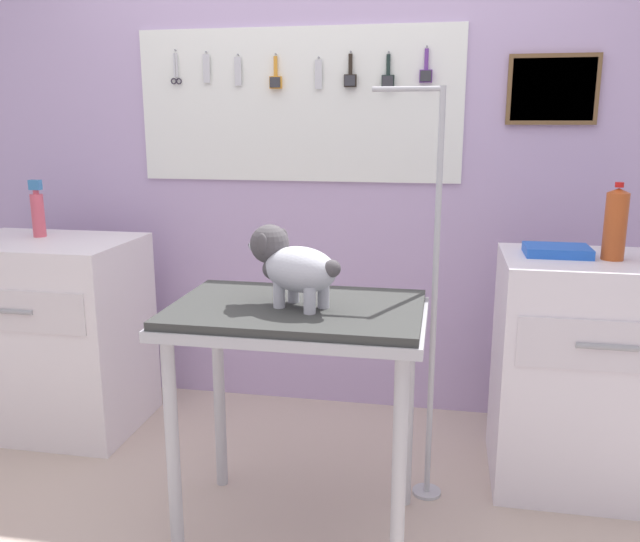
# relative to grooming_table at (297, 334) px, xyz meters

# --- Properties ---
(rear_wall_panel) EXTENTS (4.00, 0.11, 2.30)m
(rear_wall_panel) POSITION_rel_grooming_table_xyz_m (-0.11, 1.11, 0.44)
(rear_wall_panel) COLOR #B9A0CA
(rear_wall_panel) RESTS_ON ground
(grooming_table) EXTENTS (0.85, 0.57, 0.82)m
(grooming_table) POSITION_rel_grooming_table_xyz_m (0.00, 0.00, 0.00)
(grooming_table) COLOR #B7B7BC
(grooming_table) RESTS_ON ground
(grooming_arm) EXTENTS (0.30, 0.11, 1.53)m
(grooming_arm) POSITION_rel_grooming_table_xyz_m (0.43, 0.30, -0.01)
(grooming_arm) COLOR #B7B7BC
(grooming_arm) RESTS_ON ground
(dog) EXTENTS (0.35, 0.25, 0.26)m
(dog) POSITION_rel_grooming_table_xyz_m (-0.02, -0.01, 0.24)
(dog) COLOR silver
(dog) RESTS_ON grooming_table
(counter_left) EXTENTS (0.80, 0.58, 0.89)m
(counter_left) POSITION_rel_grooming_table_xyz_m (-1.31, 0.59, -0.28)
(counter_left) COLOR white
(counter_left) RESTS_ON ground
(cabinet_right) EXTENTS (0.68, 0.54, 0.92)m
(cabinet_right) POSITION_rel_grooming_table_xyz_m (1.03, 0.52, -0.27)
(cabinet_right) COLOR white
(cabinet_right) RESTS_ON ground
(spray_bottle_tall) EXTENTS (0.06, 0.06, 0.26)m
(spray_bottle_tall) POSITION_rel_grooming_table_xyz_m (-1.37, 0.67, 0.28)
(spray_bottle_tall) COLOR #DA5465
(spray_bottle_tall) RESTS_ON counter_left
(soda_bottle) EXTENTS (0.08, 0.08, 0.28)m
(soda_bottle) POSITION_rel_grooming_table_xyz_m (1.08, 0.50, 0.32)
(soda_bottle) COLOR #B54C1F
(soda_bottle) RESTS_ON cabinet_right
(supply_tray) EXTENTS (0.24, 0.18, 0.04)m
(supply_tray) POSITION_rel_grooming_table_xyz_m (0.89, 0.55, 0.21)
(supply_tray) COLOR blue
(supply_tray) RESTS_ON cabinet_right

